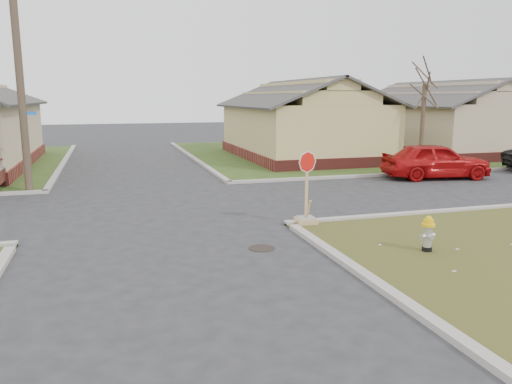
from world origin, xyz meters
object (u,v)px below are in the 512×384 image
object	(u,v)px
utility_pole	(19,68)
fire_hydrant	(428,232)
stop_sign	(306,208)
red_sedan	(436,161)

from	to	relation	value
utility_pole	fire_hydrant	bearing A→B (deg)	-47.32
fire_hydrant	stop_sign	xyz separation A→B (m)	(-1.72, 3.26, -0.01)
stop_sign	red_sedan	xyz separation A→B (m)	(8.72, 6.06, 0.30)
utility_pole	red_sedan	world-z (taller)	utility_pole
utility_pole	fire_hydrant	xyz separation A→B (m)	(10.01, -10.86, -4.15)
utility_pole	stop_sign	xyz separation A→B (m)	(8.29, -7.60, -4.16)
red_sedan	fire_hydrant	bearing A→B (deg)	152.24
utility_pole	fire_hydrant	world-z (taller)	utility_pole
red_sedan	stop_sign	bearing A→B (deg)	133.95
stop_sign	utility_pole	bearing A→B (deg)	141.35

